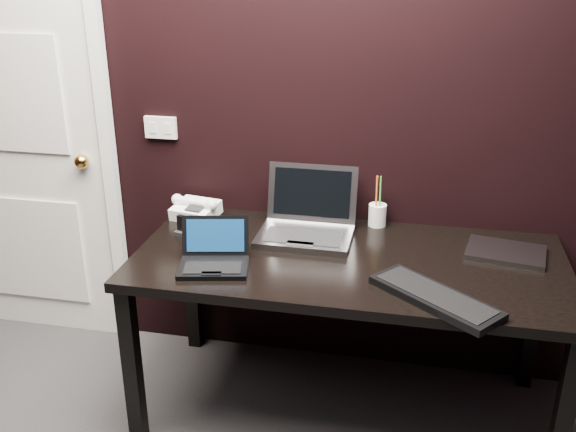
% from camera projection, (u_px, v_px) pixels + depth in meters
% --- Properties ---
extents(wall_back, '(4.00, 0.00, 4.00)m').
position_uv_depth(wall_back, '(295.00, 93.00, 2.75)').
color(wall_back, black).
rests_on(wall_back, ground).
extents(door, '(0.99, 0.10, 2.14)m').
position_uv_depth(door, '(18.00, 136.00, 3.08)').
color(door, white).
rests_on(door, ground).
extents(wall_switch, '(0.15, 0.02, 0.10)m').
position_uv_depth(wall_switch, '(161.00, 128.00, 2.92)').
color(wall_switch, silver).
rests_on(wall_switch, wall_back).
extents(desk, '(1.70, 0.80, 0.74)m').
position_uv_depth(desk, '(348.00, 275.00, 2.57)').
color(desk, black).
rests_on(desk, ground).
extents(netbook, '(0.30, 0.28, 0.17)m').
position_uv_depth(netbook, '(214.00, 258.00, 2.46)').
color(netbook, black).
rests_on(netbook, desk).
extents(silver_laptop, '(0.39, 0.35, 0.27)m').
position_uv_depth(silver_laptop, '(307.00, 224.00, 2.72)').
color(silver_laptop, gray).
rests_on(silver_laptop, desk).
extents(ext_keyboard, '(0.47, 0.42, 0.03)m').
position_uv_depth(ext_keyboard, '(435.00, 297.00, 2.22)').
color(ext_keyboard, black).
rests_on(ext_keyboard, desk).
extents(closed_laptop, '(0.33, 0.27, 0.02)m').
position_uv_depth(closed_laptop, '(506.00, 252.00, 2.56)').
color(closed_laptop, gray).
rests_on(closed_laptop, desk).
extents(desk_phone, '(0.23, 0.20, 0.11)m').
position_uv_depth(desk_phone, '(196.00, 209.00, 2.91)').
color(desk_phone, white).
rests_on(desk_phone, desk).
extents(mobile_phone, '(0.06, 0.05, 0.09)m').
position_uv_depth(mobile_phone, '(182.00, 228.00, 2.73)').
color(mobile_phone, black).
rests_on(mobile_phone, desk).
extents(pen_cup, '(0.10, 0.10, 0.23)m').
position_uv_depth(pen_cup, '(377.00, 214.00, 2.82)').
color(pen_cup, white).
rests_on(pen_cup, desk).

